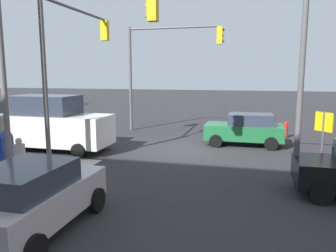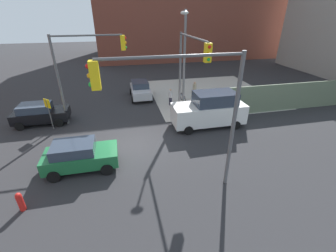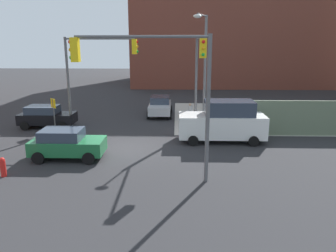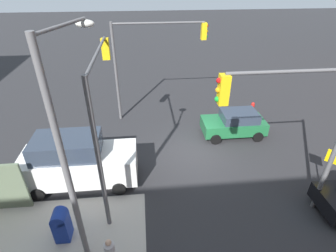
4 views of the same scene
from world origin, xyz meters
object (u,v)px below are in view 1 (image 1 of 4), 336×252
(traffic_signal_ne_corner, at_px, (74,50))
(hatchback_green, at_px, (245,129))
(pedestrian_crossing, at_px, (20,161))
(traffic_signal_nw_corner, at_px, (238,42))
(traffic_signal_se_corner, at_px, (165,57))
(street_lamp_corner, at_px, (11,42))
(fire_hydrant, at_px, (286,129))
(coupe_silver, at_px, (32,197))
(mailbox_blue, at_px, (2,149))
(van_white_delivery, at_px, (52,124))

(traffic_signal_ne_corner, xyz_separation_m, hatchback_green, (-7.29, -3.94, -3.81))
(pedestrian_crossing, bearing_deg, traffic_signal_nw_corner, 70.65)
(traffic_signal_se_corner, bearing_deg, hatchback_green, 150.20)
(street_lamp_corner, bearing_deg, traffic_signal_nw_corner, -172.92)
(fire_hydrant, height_order, pedestrian_crossing, pedestrian_crossing)
(traffic_signal_ne_corner, xyz_separation_m, street_lamp_corner, (0.58, 3.15, 0.05))
(fire_hydrant, relative_size, coupe_silver, 0.25)
(street_lamp_corner, height_order, mailbox_blue, street_lamp_corner)
(pedestrian_crossing, bearing_deg, van_white_delivery, 166.31)
(coupe_silver, bearing_deg, hatchback_green, -112.65)
(pedestrian_crossing, bearing_deg, mailbox_blue, -162.68)
(traffic_signal_nw_corner, distance_m, hatchback_green, 7.20)
(traffic_signal_nw_corner, xyz_separation_m, pedestrian_crossing, (6.77, 2.00, -3.79))
(hatchback_green, xyz_separation_m, pedestrian_crossing, (6.99, 8.14, -0.03))
(traffic_signal_se_corner, bearing_deg, traffic_signal_nw_corner, 117.95)
(fire_hydrant, distance_m, pedestrian_crossing, 14.12)
(street_lamp_corner, distance_m, hatchback_green, 11.28)
(traffic_signal_se_corner, xyz_separation_m, mailbox_blue, (3.99, 9.50, -3.90))
(traffic_signal_nw_corner, bearing_deg, mailbox_blue, 3.26)
(traffic_signal_ne_corner, height_order, fire_hydrant, traffic_signal_ne_corner)
(traffic_signal_nw_corner, distance_m, pedestrian_crossing, 8.01)
(street_lamp_corner, bearing_deg, hatchback_green, -138.02)
(traffic_signal_se_corner, height_order, coupe_silver, traffic_signal_se_corner)
(street_lamp_corner, distance_m, fire_hydrant, 14.58)
(mailbox_blue, distance_m, van_white_delivery, 3.24)
(traffic_signal_ne_corner, distance_m, fire_hydrant, 12.24)
(traffic_signal_ne_corner, relative_size, street_lamp_corner, 0.81)
(street_lamp_corner, xyz_separation_m, pedestrian_crossing, (-0.88, 1.05, -3.89))
(traffic_signal_nw_corner, relative_size, van_white_delivery, 1.20)
(traffic_signal_nw_corner, height_order, hatchback_green, traffic_signal_nw_corner)
(mailbox_blue, xyz_separation_m, hatchback_green, (-8.99, -6.64, 0.08))
(traffic_signal_se_corner, distance_m, coupe_silver, 14.23)
(hatchback_green, distance_m, coupe_silver, 11.75)
(van_white_delivery, relative_size, pedestrian_crossing, 3.41)
(traffic_signal_nw_corner, bearing_deg, pedestrian_crossing, 16.46)
(fire_hydrant, relative_size, hatchback_green, 0.24)
(fire_hydrant, bearing_deg, traffic_signal_se_corner, -2.38)
(traffic_signal_ne_corner, xyz_separation_m, coupe_silver, (-2.77, 6.90, -3.81))
(traffic_signal_se_corner, relative_size, pedestrian_crossing, 4.11)
(traffic_signal_ne_corner, bearing_deg, coupe_silver, 111.87)
(coupe_silver, bearing_deg, van_white_delivery, -59.38)
(traffic_signal_nw_corner, distance_m, traffic_signal_ne_corner, 7.40)
(fire_hydrant, bearing_deg, traffic_signal_ne_corner, 34.38)
(fire_hydrant, bearing_deg, hatchback_green, 49.28)
(traffic_signal_nw_corner, distance_m, street_lamp_corner, 7.71)
(van_white_delivery, bearing_deg, mailbox_blue, 88.40)
(traffic_signal_se_corner, distance_m, street_lamp_corner, 10.36)
(coupe_silver, bearing_deg, pedestrian_crossing, -47.57)
(street_lamp_corner, height_order, van_white_delivery, street_lamp_corner)
(street_lamp_corner, bearing_deg, mailbox_blue, -21.93)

